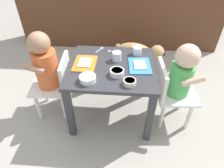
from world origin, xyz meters
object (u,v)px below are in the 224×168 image
at_px(water_cup_right, 117,57).
at_px(seated_child_left, 47,67).
at_px(food_tray_right, 140,66).
at_px(spoon_by_right_tray, 100,49).
at_px(seated_child_right, 179,77).
at_px(food_tray_left, 85,63).
at_px(water_cup_left, 137,51).
at_px(dining_table, 112,75).
at_px(cereal_bowl_left_side, 117,72).
at_px(dog, 138,53).
at_px(cereal_bowl_right_side, 88,78).
at_px(spoon_by_left_tray, 112,52).
at_px(veggie_bowl_far, 130,82).

bearing_deg(water_cup_right, seated_child_left, -170.81).
height_order(food_tray_right, spoon_by_right_tray, food_tray_right).
distance_m(seated_child_right, spoon_by_right_tray, 0.62).
xyz_separation_m(food_tray_left, water_cup_left, (0.36, 0.16, 0.02)).
distance_m(food_tray_right, spoon_by_right_tray, 0.36).
height_order(dining_table, cereal_bowl_left_side, cereal_bowl_left_side).
relative_size(seated_child_right, spoon_by_right_tray, 6.97).
height_order(dining_table, dog, dining_table).
distance_m(cereal_bowl_right_side, spoon_by_left_tray, 0.38).
bearing_deg(seated_child_right, spoon_by_right_tray, 157.50).
xyz_separation_m(water_cup_left, spoon_by_right_tray, (-0.28, 0.04, -0.02)).
height_order(seated_child_right, veggie_bowl_far, seated_child_right).
distance_m(dining_table, seated_child_left, 0.46).
xyz_separation_m(water_cup_left, spoon_by_left_tray, (-0.19, 0.01, -0.02)).
distance_m(dog, veggie_bowl_far, 0.84).
xyz_separation_m(water_cup_right, spoon_by_left_tray, (-0.04, 0.11, -0.02)).
xyz_separation_m(dining_table, spoon_by_right_tray, (-0.11, 0.21, 0.08)).
bearing_deg(water_cup_left, cereal_bowl_left_side, -116.21).
xyz_separation_m(dog, cereal_bowl_left_side, (-0.17, -0.70, 0.27)).
bearing_deg(seated_child_right, cereal_bowl_right_side, -165.46).
relative_size(cereal_bowl_right_side, spoon_by_left_tray, 1.10).
relative_size(dining_table, food_tray_left, 2.90).
bearing_deg(seated_child_right, food_tray_left, 177.05).
relative_size(dining_table, veggie_bowl_far, 7.58).
bearing_deg(water_cup_right, cereal_bowl_right_side, -122.95).
bearing_deg(cereal_bowl_right_side, food_tray_left, 105.62).
relative_size(seated_child_left, cereal_bowl_left_side, 7.51).
relative_size(cereal_bowl_left_side, spoon_by_right_tray, 0.98).
height_order(seated_child_right, water_cup_left, seated_child_right).
relative_size(dog, water_cup_left, 7.34).
distance_m(dining_table, food_tray_left, 0.21).
relative_size(dining_table, seated_child_left, 0.87).
bearing_deg(spoon_by_left_tray, veggie_bowl_far, -69.99).
bearing_deg(dining_table, seated_child_left, -179.74).
bearing_deg(cereal_bowl_right_side, seated_child_right, 14.54).
distance_m(water_cup_right, spoon_by_left_tray, 0.12).
bearing_deg(seated_child_left, food_tray_left, 2.75).
relative_size(food_tray_right, cereal_bowl_left_side, 2.28).
relative_size(seated_child_left, veggie_bowl_far, 8.73).
bearing_deg(dining_table, food_tray_right, 3.31).
xyz_separation_m(dog, cereal_bowl_right_side, (-0.35, -0.78, 0.27)).
bearing_deg(seated_child_left, food_tray_right, 1.15).
bearing_deg(dining_table, cereal_bowl_left_side, -67.75).
bearing_deg(water_cup_right, cereal_bowl_left_side, -86.15).
xyz_separation_m(seated_child_left, food_tray_left, (0.27, 0.01, 0.04)).
xyz_separation_m(food_tray_right, cereal_bowl_right_side, (-0.33, -0.19, 0.01)).
bearing_deg(spoon_by_right_tray, spoon_by_left_tray, -17.55).
bearing_deg(dog, spoon_by_right_tray, -129.93).
bearing_deg(cereal_bowl_right_side, dog, 65.68).
xyz_separation_m(water_cup_right, cereal_bowl_left_side, (0.01, -0.17, -0.01)).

